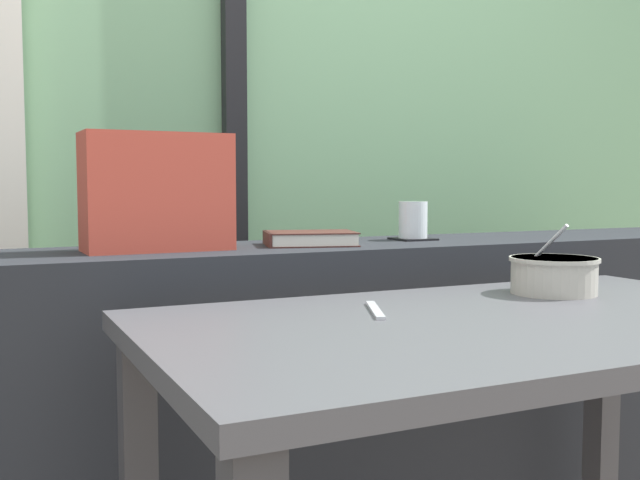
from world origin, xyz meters
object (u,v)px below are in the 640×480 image
object	(u,v)px
juice_glass	(413,221)
throw_pillow	(157,192)
soup_bowl	(554,275)
coaster_square	(413,239)
fork_utensil	(375,310)
breakfast_table	(498,378)
closed_book	(310,238)

from	to	relation	value
juice_glass	throw_pillow	distance (m)	0.69
soup_bowl	coaster_square	bearing A→B (deg)	94.42
soup_bowl	fork_utensil	world-z (taller)	soup_bowl
breakfast_table	fork_utensil	xyz separation A→B (m)	(-0.17, 0.13, 0.11)
breakfast_table	coaster_square	xyz separation A→B (m)	(0.24, 0.65, 0.19)
throw_pillow	soup_bowl	size ratio (longest dim) A/B	1.73
closed_book	soup_bowl	bearing A→B (deg)	-51.42
juice_glass	fork_utensil	distance (m)	0.67
breakfast_table	juice_glass	xyz separation A→B (m)	(0.24, 0.65, 0.24)
closed_book	soup_bowl	distance (m)	0.58
breakfast_table	closed_book	size ratio (longest dim) A/B	4.97
breakfast_table	closed_book	world-z (taller)	closed_book
breakfast_table	soup_bowl	size ratio (longest dim) A/B	6.67
coaster_square	fork_utensil	size ratio (longest dim) A/B	0.59
throw_pillow	soup_bowl	distance (m)	0.87
throw_pillow	fork_utensil	world-z (taller)	throw_pillow
coaster_square	soup_bowl	distance (m)	0.49
coaster_square	soup_bowl	bearing A→B (deg)	-85.58
throw_pillow	closed_book	bearing A→B (deg)	-2.02
closed_book	throw_pillow	distance (m)	0.38
coaster_square	soup_bowl	world-z (taller)	soup_bowl
juice_glass	throw_pillow	size ratio (longest dim) A/B	0.30
juice_glass	closed_book	size ratio (longest dim) A/B	0.39
juice_glass	soup_bowl	size ratio (longest dim) A/B	0.53
breakfast_table	coaster_square	world-z (taller)	coaster_square
coaster_square	fork_utensil	distance (m)	0.66
breakfast_table	closed_book	distance (m)	0.65
soup_bowl	fork_utensil	xyz separation A→B (m)	(-0.45, -0.03, -0.04)
closed_book	soup_bowl	xyz separation A→B (m)	(0.36, -0.45, -0.06)
breakfast_table	coaster_square	distance (m)	0.72
juice_glass	breakfast_table	bearing A→B (deg)	-109.88
breakfast_table	juice_glass	bearing A→B (deg)	70.12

